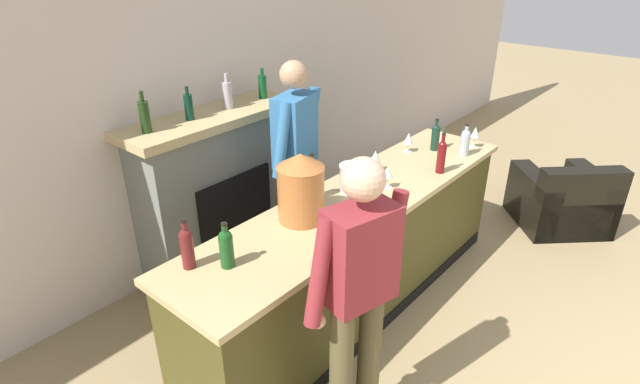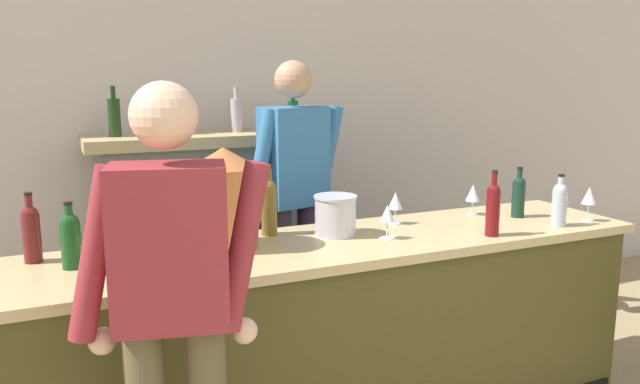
% 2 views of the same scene
% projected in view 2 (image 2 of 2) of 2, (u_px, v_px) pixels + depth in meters
% --- Properties ---
extents(wall_back_panel, '(12.00, 0.07, 2.75)m').
position_uv_depth(wall_back_panel, '(241.00, 130.00, 4.26)').
color(wall_back_panel, beige).
rests_on(wall_back_panel, ground_plane).
extents(bar_counter, '(3.15, 0.71, 0.97)m').
position_uv_depth(bar_counter, '(336.00, 336.00, 3.04)').
color(bar_counter, '#453F1A').
rests_on(bar_counter, ground_plane).
extents(fireplace_stone, '(1.52, 0.52, 1.68)m').
position_uv_depth(fireplace_stone, '(213.00, 238.00, 4.03)').
color(fireplace_stone, slate).
rests_on(fireplace_stone, ground_plane).
extents(potted_plant_corner, '(0.42, 0.43, 0.73)m').
position_uv_depth(potted_plant_corner, '(588.00, 270.00, 4.72)').
color(potted_plant_corner, '#444D39').
rests_on(potted_plant_corner, ground_plane).
extents(person_customer, '(0.65, 0.37, 1.73)m').
position_uv_depth(person_customer, '(173.00, 322.00, 2.02)').
color(person_customer, brown).
rests_on(person_customer, ground_plane).
extents(person_bartender, '(0.65, 0.37, 1.83)m').
position_uv_depth(person_bartender, '(295.00, 204.00, 3.57)').
color(person_bartender, '#423049').
rests_on(person_bartender, ground_plane).
extents(copper_dispenser, '(0.30, 0.34, 0.46)m').
position_uv_depth(copper_dispenser, '(224.00, 198.00, 2.79)').
color(copper_dispenser, '#B76A34').
rests_on(copper_dispenser, bar_counter).
extents(ice_bucket_steel, '(0.21, 0.21, 0.20)m').
position_uv_depth(ice_bucket_steel, '(335.00, 215.00, 3.04)').
color(ice_bucket_steel, silver).
rests_on(ice_bucket_steel, bar_counter).
extents(wine_bottle_riesling_slim, '(0.07, 0.07, 0.32)m').
position_uv_depth(wine_bottle_riesling_slim, '(493.00, 207.00, 3.02)').
color(wine_bottle_riesling_slim, '#601012').
rests_on(wine_bottle_riesling_slim, bar_counter).
extents(wine_bottle_cabernet_heavy, '(0.07, 0.07, 0.30)m').
position_uv_depth(wine_bottle_cabernet_heavy, '(31.00, 231.00, 2.59)').
color(wine_bottle_cabernet_heavy, maroon).
rests_on(wine_bottle_cabernet_heavy, bar_counter).
extents(wine_bottle_rose_blush, '(0.08, 0.08, 0.28)m').
position_uv_depth(wine_bottle_rose_blush, '(71.00, 238.00, 2.51)').
color(wine_bottle_rose_blush, '#174A1C').
rests_on(wine_bottle_rose_blush, bar_counter).
extents(wine_bottle_port_short, '(0.08, 0.08, 0.27)m').
position_uv_depth(wine_bottle_port_short, '(559.00, 203.00, 3.22)').
color(wine_bottle_port_short, '#9EABB8').
rests_on(wine_bottle_port_short, bar_counter).
extents(wine_bottle_merlot_tall, '(0.08, 0.08, 0.34)m').
position_uv_depth(wine_bottle_merlot_tall, '(269.00, 204.00, 3.03)').
color(wine_bottle_merlot_tall, brown).
rests_on(wine_bottle_merlot_tall, bar_counter).
extents(wine_bottle_chardonnay_pale, '(0.07, 0.07, 0.28)m').
position_uv_depth(wine_bottle_chardonnay_pale, '(519.00, 195.00, 3.42)').
color(wine_bottle_chardonnay_pale, '#142F24').
rests_on(wine_bottle_chardonnay_pale, bar_counter).
extents(wine_glass_front_right, '(0.08, 0.08, 0.19)m').
position_uv_depth(wine_glass_front_right, '(589.00, 197.00, 3.32)').
color(wine_glass_front_right, silver).
rests_on(wine_glass_front_right, bar_counter).
extents(wine_glass_front_left, '(0.07, 0.07, 0.17)m').
position_uv_depth(wine_glass_front_left, '(387.00, 215.00, 2.96)').
color(wine_glass_front_left, silver).
rests_on(wine_glass_front_left, bar_counter).
extents(wine_glass_mid_counter, '(0.08, 0.08, 0.17)m').
position_uv_depth(wine_glass_mid_counter, '(395.00, 201.00, 3.26)').
color(wine_glass_mid_counter, silver).
rests_on(wine_glass_mid_counter, bar_counter).
extents(wine_glass_near_bucket, '(0.08, 0.08, 0.17)m').
position_uv_depth(wine_glass_near_bucket, '(473.00, 194.00, 3.48)').
color(wine_glass_near_bucket, silver).
rests_on(wine_glass_near_bucket, bar_counter).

